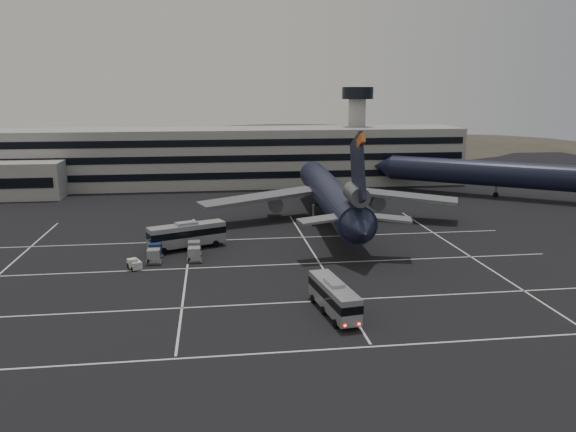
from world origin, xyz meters
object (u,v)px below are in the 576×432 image
(trijet_main, at_px, (330,194))
(uld_cluster, at_px, (175,246))
(bus_far, at_px, (187,234))
(bus_near, at_px, (334,296))

(trijet_main, height_order, uld_cluster, trijet_main)
(trijet_main, xyz_separation_m, uld_cluster, (-26.29, -15.26, -4.26))
(trijet_main, height_order, bus_far, trijet_main)
(trijet_main, xyz_separation_m, bus_far, (-24.66, -13.38, -3.01))
(bus_far, xyz_separation_m, uld_cluster, (-1.63, -1.87, -1.25))
(trijet_main, distance_m, bus_near, 41.77)
(bus_near, bearing_deg, uld_cluster, 116.99)
(bus_near, xyz_separation_m, bus_far, (-16.48, 27.44, 0.27))
(bus_far, distance_m, uld_cluster, 2.78)
(uld_cluster, bearing_deg, bus_near, -54.70)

